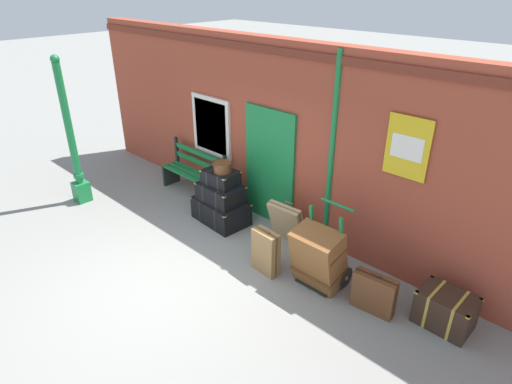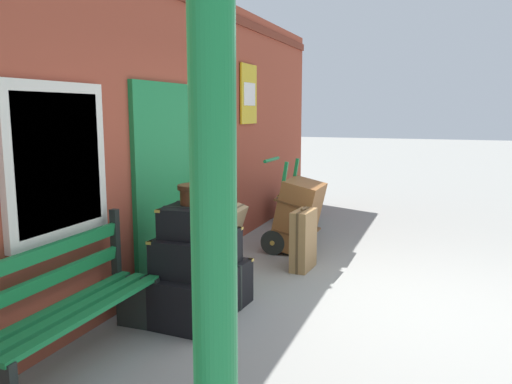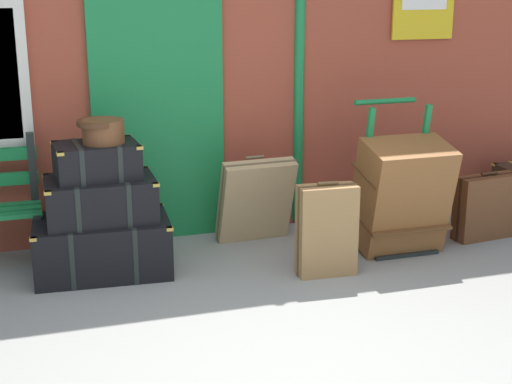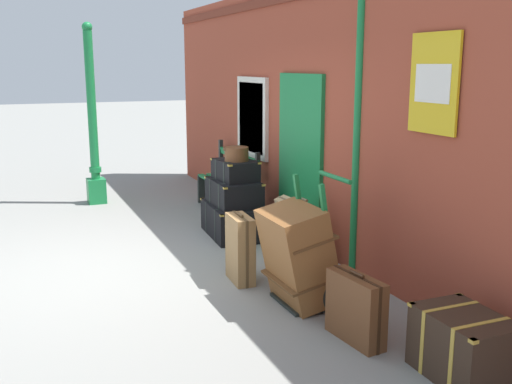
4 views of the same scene
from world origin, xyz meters
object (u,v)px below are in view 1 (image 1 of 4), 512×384
at_px(round_hatbox, 222,166).
at_px(steamer_trunk_base, 221,211).
at_px(lamp_post, 73,151).
at_px(platform_bench, 195,174).
at_px(suitcase_brown, 287,223).
at_px(suitcase_oxblood, 374,294).
at_px(suitcase_charcoal, 266,252).
at_px(steamer_trunk_top, 221,178).
at_px(large_brown_trunk, 319,257).
at_px(corner_trunk, 445,310).
at_px(porters_trolley, 325,264).
at_px(steamer_trunk_middle, 221,193).

bearing_deg(round_hatbox, steamer_trunk_base, -156.65).
bearing_deg(lamp_post, platform_bench, 51.85).
bearing_deg(platform_bench, steamer_trunk_base, -17.99).
distance_m(platform_bench, suitcase_brown, 2.53).
xyz_separation_m(steamer_trunk_base, suitcase_oxblood, (3.23, -0.18, 0.07)).
height_order(suitcase_charcoal, suitcase_brown, suitcase_brown).
bearing_deg(suitcase_charcoal, steamer_trunk_top, 160.45).
relative_size(large_brown_trunk, corner_trunk, 1.37).
bearing_deg(large_brown_trunk, corner_trunk, 15.91).
xyz_separation_m(steamer_trunk_top, suitcase_oxblood, (3.24, -0.21, -0.59)).
relative_size(round_hatbox, corner_trunk, 0.49).
height_order(lamp_post, porters_trolley, lamp_post).
relative_size(suitcase_oxblood, corner_trunk, 0.85).
height_order(steamer_trunk_middle, round_hatbox, round_hatbox).
height_order(platform_bench, steamer_trunk_middle, platform_bench).
relative_size(lamp_post, platform_bench, 1.78).
distance_m(lamp_post, steamer_trunk_base, 3.08).
height_order(platform_bench, porters_trolley, porters_trolley).
bearing_deg(steamer_trunk_top, lamp_post, -151.60).
xyz_separation_m(porters_trolley, suitcase_oxblood, (0.86, -0.09, 0.00)).
distance_m(lamp_post, steamer_trunk_middle, 3.00).
xyz_separation_m(porters_trolley, suitcase_charcoal, (-0.76, -0.45, 0.07)).
distance_m(steamer_trunk_middle, corner_trunk, 4.05).
bearing_deg(steamer_trunk_top, large_brown_trunk, -7.09).
relative_size(suitcase_oxblood, suitcase_brown, 0.79).
xyz_separation_m(steamer_trunk_base, large_brown_trunk, (2.37, -0.27, 0.27)).
distance_m(platform_bench, round_hatbox, 1.48).
height_order(steamer_trunk_base, porters_trolley, porters_trolley).
relative_size(lamp_post, round_hatbox, 8.31).
xyz_separation_m(lamp_post, platform_bench, (1.40, 1.78, -0.63)).
bearing_deg(steamer_trunk_middle, porters_trolley, -2.35).
relative_size(steamer_trunk_top, corner_trunk, 0.91).
relative_size(steamer_trunk_base, round_hatbox, 3.07).
height_order(steamer_trunk_middle, large_brown_trunk, large_brown_trunk).
bearing_deg(porters_trolley, suitcase_brown, 159.39).
xyz_separation_m(steamer_trunk_middle, porters_trolley, (2.36, -0.10, -0.31)).
xyz_separation_m(lamp_post, steamer_trunk_top, (2.61, 1.41, -0.20)).
bearing_deg(suitcase_oxblood, platform_bench, 172.60).
xyz_separation_m(steamer_trunk_top, corner_trunk, (4.04, 0.18, -0.63)).
distance_m(porters_trolley, suitcase_brown, 1.13).
height_order(platform_bench, suitcase_brown, platform_bench).
height_order(round_hatbox, suitcase_oxblood, round_hatbox).
xyz_separation_m(platform_bench, large_brown_trunk, (3.59, -0.66, 0.03)).
distance_m(porters_trolley, large_brown_trunk, 0.27).
distance_m(large_brown_trunk, suitcase_charcoal, 0.82).
bearing_deg(suitcase_charcoal, lamp_post, -168.74).
bearing_deg(suitcase_brown, steamer_trunk_base, -167.07).
height_order(lamp_post, corner_trunk, lamp_post).
bearing_deg(round_hatbox, steamer_trunk_middle, -155.38).
height_order(round_hatbox, suitcase_brown, round_hatbox).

